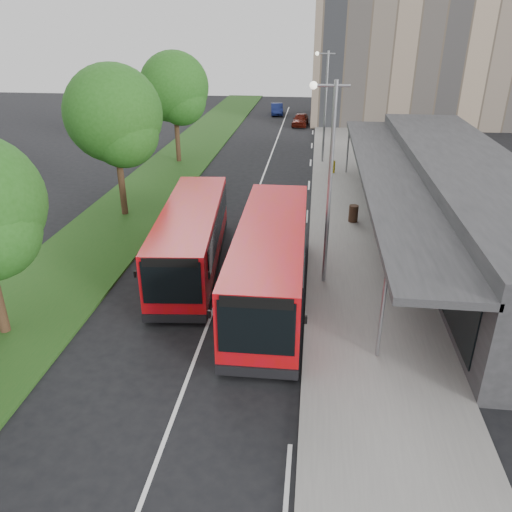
{
  "coord_description": "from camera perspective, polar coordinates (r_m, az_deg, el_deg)",
  "views": [
    {
      "loc": [
        3.54,
        -16.71,
        9.98
      ],
      "look_at": [
        1.43,
        1.23,
        1.5
      ],
      "focal_mm": 35.0,
      "sensor_mm": 36.0,
      "label": 1
    }
  ],
  "objects": [
    {
      "name": "lamp_post_near",
      "position": [
        19.44,
        8.25,
        9.19
      ],
      "size": [
        1.44,
        0.28,
        8.0
      ],
      "color": "gray",
      "rests_on": "pavement"
    },
    {
      "name": "bollard",
      "position": [
        36.68,
        8.91,
        10.03
      ],
      "size": [
        0.19,
        0.19,
        0.89
      ],
      "primitive_type": "cylinder",
      "rotation": [
        0.0,
        0.0,
        -0.39
      ],
      "color": "yellow",
      "rests_on": "pavement"
    },
    {
      "name": "car_far",
      "position": [
        61.77,
        2.4,
        16.44
      ],
      "size": [
        1.78,
        4.02,
        1.28
      ],
      "primitive_type": "imported",
      "rotation": [
        0.0,
        0.0,
        0.11
      ],
      "color": "navy",
      "rests_on": "ground"
    },
    {
      "name": "lamp_post_far",
      "position": [
        39.07,
        7.84,
        17.19
      ],
      "size": [
        1.44,
        0.28,
        8.0
      ],
      "color": "gray",
      "rests_on": "pavement"
    },
    {
      "name": "tree_far",
      "position": [
        39.48,
        -9.31,
        18.06
      ],
      "size": [
        5.12,
        5.12,
        8.23
      ],
      "color": "#372416",
      "rests_on": "ground"
    },
    {
      "name": "station_building",
      "position": [
        26.96,
        22.25,
        6.14
      ],
      "size": [
        7.7,
        26.0,
        4.0
      ],
      "color": "#28292B",
      "rests_on": "ground"
    },
    {
      "name": "ground",
      "position": [
        19.78,
        -4.56,
        -5.23
      ],
      "size": [
        120.0,
        120.0,
        0.0
      ],
      "primitive_type": "plane",
      "color": "black",
      "rests_on": "ground"
    },
    {
      "name": "bus_main",
      "position": [
        19.35,
        1.7,
        -0.67
      ],
      "size": [
        2.91,
        10.74,
        3.03
      ],
      "rotation": [
        0.0,
        0.0,
        0.01
      ],
      "color": "#B20C09",
      "rests_on": "ground"
    },
    {
      "name": "tree_mid",
      "position": [
        28.23,
        -15.89,
        14.7
      ],
      "size": [
        5.11,
        5.11,
        8.21
      ],
      "color": "#372416",
      "rests_on": "ground"
    },
    {
      "name": "office_block",
      "position": [
        59.64,
        18.32,
        23.08
      ],
      "size": [
        22.0,
        12.0,
        18.0
      ],
      "primitive_type": "cube",
      "color": "tan",
      "rests_on": "ground"
    },
    {
      "name": "grass_verge",
      "position": [
        39.46,
        -9.16,
        10.26
      ],
      "size": [
        5.0,
        80.0,
        0.1
      ],
      "primitive_type": "cube",
      "color": "#1D4817",
      "rests_on": "ground"
    },
    {
      "name": "car_near",
      "position": [
        54.9,
        5.09,
        15.27
      ],
      "size": [
        1.82,
        3.92,
        1.3
      ],
      "primitive_type": "imported",
      "rotation": [
        0.0,
        0.0,
        -0.08
      ],
      "color": "#50130B",
      "rests_on": "ground"
    },
    {
      "name": "lane_centre_line",
      "position": [
        33.43,
        0.32,
        7.79
      ],
      "size": [
        0.12,
        70.0,
        0.01
      ],
      "primitive_type": "cube",
      "color": "silver",
      "rests_on": "ground"
    },
    {
      "name": "pavement",
      "position": [
        38.1,
        10.32,
        9.68
      ],
      "size": [
        5.0,
        80.0,
        0.15
      ],
      "primitive_type": "cube",
      "color": "slate",
      "rests_on": "ground"
    },
    {
      "name": "litter_bin",
      "position": [
        27.57,
        11.07,
        4.79
      ],
      "size": [
        0.66,
        0.66,
        0.91
      ],
      "primitive_type": "cylinder",
      "rotation": [
        0.0,
        0.0,
        0.41
      ],
      "color": "#342015",
      "rests_on": "pavement"
    },
    {
      "name": "bus_second",
      "position": [
        22.0,
        -7.38,
        2.05
      ],
      "size": [
        3.41,
        10.0,
        2.78
      ],
      "rotation": [
        0.0,
        0.0,
        0.1
      ],
      "color": "#B20C09",
      "rests_on": "ground"
    },
    {
      "name": "kerb_dashes",
      "position": [
        37.07,
        6.17,
        9.4
      ],
      "size": [
        0.12,
        56.0,
        0.01
      ],
      "color": "silver",
      "rests_on": "ground"
    }
  ]
}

